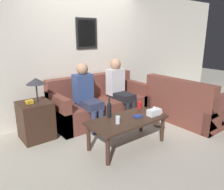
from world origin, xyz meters
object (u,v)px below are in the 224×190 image
at_px(couch_main, 99,104).
at_px(person_left, 87,94).
at_px(teddy_bear, 159,119).
at_px(drinking_glass, 118,120).
at_px(wine_bottle, 109,110).
at_px(couch_side, 185,106).
at_px(coffee_table, 127,122).
at_px(person_right, 119,87).

relative_size(couch_main, person_left, 1.65).
bearing_deg(teddy_bear, drinking_glass, -168.33).
bearing_deg(teddy_bear, person_left, 142.72).
relative_size(drinking_glass, teddy_bear, 0.33).
relative_size(person_left, teddy_bear, 3.50).
height_order(wine_bottle, teddy_bear, wine_bottle).
relative_size(couch_side, person_left, 1.23).
bearing_deg(wine_bottle, drinking_glass, -101.13).
bearing_deg(couch_main, person_left, -153.71).
height_order(couch_side, drinking_glass, couch_side).
height_order(drinking_glass, person_left, person_left).
bearing_deg(person_left, coffee_table, -84.35).
distance_m(wine_bottle, person_right, 1.19).
height_order(coffee_table, person_left, person_left).
distance_m(couch_side, person_right, 1.38).
distance_m(wine_bottle, teddy_bear, 1.23).
distance_m(drinking_glass, person_left, 1.08).
xyz_separation_m(couch_side, wine_bottle, (-1.78, 0.16, 0.26)).
bearing_deg(person_left, wine_bottle, -95.51).
relative_size(person_left, person_right, 0.98).
height_order(person_left, person_right, person_right).
bearing_deg(person_right, couch_main, 154.81).
distance_m(couch_side, wine_bottle, 1.80).
bearing_deg(person_right, drinking_glass, -130.25).
bearing_deg(wine_bottle, teddy_bear, -1.42).
distance_m(couch_side, person_left, 1.98).
bearing_deg(person_left, couch_main, 26.29).
relative_size(person_right, teddy_bear, 3.56).
height_order(couch_side, person_right, person_right).
height_order(couch_main, wine_bottle, couch_main).
distance_m(coffee_table, person_right, 1.27).
bearing_deg(teddy_bear, coffee_table, -168.62).
height_order(coffee_table, person_right, person_right).
height_order(drinking_glass, teddy_bear, drinking_glass).
relative_size(couch_main, couch_side, 1.34).
height_order(wine_bottle, drinking_glass, wine_bottle).
distance_m(coffee_table, person_left, 1.05).
xyz_separation_m(wine_bottle, teddy_bear, (1.15, -0.03, -0.42)).
bearing_deg(drinking_glass, couch_side, 3.59).
bearing_deg(wine_bottle, couch_side, -5.22).
bearing_deg(couch_side, coffee_table, 92.22).
height_order(wine_bottle, person_right, person_right).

